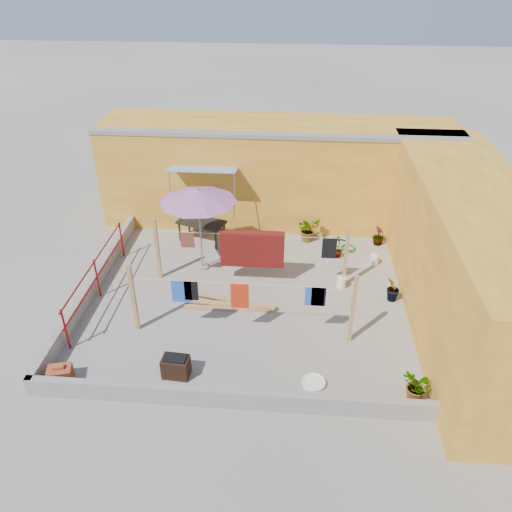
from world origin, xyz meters
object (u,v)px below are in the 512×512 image
at_px(plant_back_a, 308,229).
at_px(green_hose, 348,248).
at_px(brick_stack, 60,375).
at_px(white_basin, 314,382).
at_px(water_jug_b, 341,283).
at_px(patio_umbrella, 198,196).
at_px(outdoor_table, 201,223).
at_px(brazier, 176,366).
at_px(water_jug_a, 374,260).

bearing_deg(plant_back_a, green_hose, -20.44).
relative_size(brick_stack, white_basin, 1.10).
height_order(brick_stack, water_jug_b, brick_stack).
xyz_separation_m(green_hose, plant_back_a, (-1.22, 0.46, 0.35)).
xyz_separation_m(patio_umbrella, water_jug_b, (3.87, -0.69, -2.05)).
distance_m(outdoor_table, green_hose, 4.52).
height_order(green_hose, plant_back_a, plant_back_a).
height_order(brazier, water_jug_b, brazier).
height_order(patio_umbrella, brazier, patio_umbrella).
bearing_deg(water_jug_b, patio_umbrella, 169.92).
height_order(patio_umbrella, plant_back_a, patio_umbrella).
bearing_deg(brick_stack, white_basin, 3.78).
xyz_separation_m(water_jug_b, plant_back_a, (-0.88, 2.51, 0.22)).
bearing_deg(water_jug_b, plant_back_a, 109.25).
bearing_deg(outdoor_table, white_basin, -59.66).
relative_size(white_basin, plant_back_a, 0.67).
relative_size(white_basin, water_jug_b, 1.37).
bearing_deg(brazier, white_basin, -0.44).
bearing_deg(outdoor_table, water_jug_b, -27.96).
xyz_separation_m(brick_stack, brazier, (2.37, 0.37, 0.06)).
relative_size(brick_stack, water_jug_b, 1.50).
distance_m(brazier, white_basin, 2.92).
relative_size(green_hose, plant_back_a, 0.62).
height_order(outdoor_table, water_jug_a, outdoor_table).
xyz_separation_m(white_basin, green_hose, (1.12, 5.60, -0.01)).
relative_size(patio_umbrella, water_jug_b, 6.61).
xyz_separation_m(outdoor_table, green_hose, (4.48, -0.14, -0.57)).
bearing_deg(water_jug_b, water_jug_a, 51.02).
bearing_deg(plant_back_a, water_jug_a, -33.65).
bearing_deg(outdoor_table, patio_umbrella, -79.82).
bearing_deg(plant_back_a, brick_stack, -129.04).
relative_size(brick_stack, brazier, 0.95).
xyz_separation_m(water_jug_a, green_hose, (-0.67, 0.80, -0.13)).
relative_size(white_basin, water_jug_a, 1.43).
xyz_separation_m(water_jug_a, water_jug_b, (-1.01, -1.25, 0.01)).
height_order(brick_stack, plant_back_a, plant_back_a).
bearing_deg(white_basin, plant_back_a, 90.92).
distance_m(brazier, green_hose, 6.89).
xyz_separation_m(water_jug_b, green_hose, (0.35, 2.05, -0.13)).
bearing_deg(water_jug_b, outdoor_table, 152.04).
xyz_separation_m(brick_stack, white_basin, (5.29, 0.35, -0.14)).
height_order(outdoor_table, white_basin, outdoor_table).
relative_size(water_jug_b, green_hose, 0.79).
bearing_deg(water_jug_a, white_basin, -110.50).
distance_m(outdoor_table, brazier, 5.74).
bearing_deg(green_hose, plant_back_a, 159.56).
distance_m(white_basin, water_jug_a, 5.12).
height_order(water_jug_b, green_hose, water_jug_b).
xyz_separation_m(brick_stack, water_jug_b, (6.07, 3.89, -0.02)).
bearing_deg(water_jug_a, plant_back_a, 146.35).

